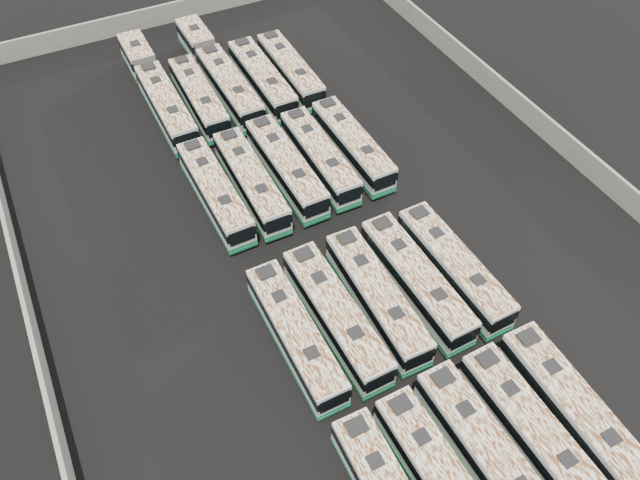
{
  "coord_description": "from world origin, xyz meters",
  "views": [
    {
      "loc": [
        -15.54,
        -28.07,
        36.32
      ],
      "look_at": [
        -1.83,
        -1.13,
        1.6
      ],
      "focal_mm": 35.0,
      "sensor_mm": 36.0,
      "label": 1
    }
  ],
  "objects_px": {
    "bus_midfront_center": "(377,298)",
    "bus_back_left": "(199,98)",
    "bus_back_far_left": "(157,89)",
    "bus_front_center": "(488,456)",
    "bus_front_far_right": "(573,411)",
    "bus_midback_left": "(251,182)",
    "bus_midback_center": "(286,168)",
    "bus_midback_far_right": "(352,145)",
    "bus_back_center": "(218,71)",
    "bus_midfront_far_right": "(453,267)",
    "bus_back_right": "(262,80)",
    "bus_midfront_far_left": "(295,335)",
    "bus_midfront_left": "(336,316)",
    "bus_midback_far_left": "(215,192)",
    "bus_midback_right": "(320,157)",
    "bus_back_far_right": "(290,71)",
    "bus_front_right": "(532,432)",
    "bus_midfront_right": "(416,281)"
  },
  "relations": [
    {
      "from": "bus_midfront_center",
      "to": "bus_midfront_far_left",
      "type": "bearing_deg",
      "value": -177.09
    },
    {
      "from": "bus_back_far_left",
      "to": "bus_front_center",
      "type": "bearing_deg",
      "value": -81.49
    },
    {
      "from": "bus_midfront_far_right",
      "to": "bus_midback_center",
      "type": "xyz_separation_m",
      "value": [
        -6.21,
        14.91,
        0.02
      ]
    },
    {
      "from": "bus_front_center",
      "to": "bus_midback_left",
      "type": "xyz_separation_m",
      "value": [
        -3.22,
        26.9,
        -0.03
      ]
    },
    {
      "from": "bus_midfront_far_right",
      "to": "bus_midfront_center",
      "type": "bearing_deg",
      "value": 177.01
    },
    {
      "from": "bus_midfront_center",
      "to": "bus_back_far_right",
      "type": "distance_m",
      "value": 27.81
    },
    {
      "from": "bus_midback_far_left",
      "to": "bus_back_far_left",
      "type": "relative_size",
      "value": 0.63
    },
    {
      "from": "bus_midfront_left",
      "to": "bus_midback_right",
      "type": "height_order",
      "value": "bus_midfront_left"
    },
    {
      "from": "bus_front_far_right",
      "to": "bus_back_far_left",
      "type": "height_order",
      "value": "bus_front_far_right"
    },
    {
      "from": "bus_back_right",
      "to": "bus_back_left",
      "type": "bearing_deg",
      "value": 179.5
    },
    {
      "from": "bus_midfront_far_left",
      "to": "bus_front_center",
      "type": "bearing_deg",
      "value": -62.83
    },
    {
      "from": "bus_midfront_far_right",
      "to": "bus_midback_center",
      "type": "relative_size",
      "value": 0.99
    },
    {
      "from": "bus_midfront_center",
      "to": "bus_back_left",
      "type": "height_order",
      "value": "bus_midfront_center"
    },
    {
      "from": "bus_midback_right",
      "to": "bus_back_far_left",
      "type": "relative_size",
      "value": 0.62
    },
    {
      "from": "bus_front_far_right",
      "to": "bus_back_far_right",
      "type": "distance_m",
      "value": 39.62
    },
    {
      "from": "bus_back_far_left",
      "to": "bus_back_right",
      "type": "distance_m",
      "value": 9.91
    },
    {
      "from": "bus_midfront_center",
      "to": "bus_back_left",
      "type": "xyz_separation_m",
      "value": [
        -3.12,
        27.04,
        -0.04
      ]
    },
    {
      "from": "bus_midfront_left",
      "to": "bus_midback_center",
      "type": "distance_m",
      "value": 15.15
    },
    {
      "from": "bus_midfront_far_right",
      "to": "bus_back_right",
      "type": "height_order",
      "value": "bus_back_right"
    },
    {
      "from": "bus_midfront_far_right",
      "to": "bus_midback_left",
      "type": "relative_size",
      "value": 1.0
    },
    {
      "from": "bus_midfront_far_right",
      "to": "bus_midback_right",
      "type": "relative_size",
      "value": 1.02
    },
    {
      "from": "bus_midfront_far_right",
      "to": "bus_back_far_right",
      "type": "relative_size",
      "value": 1.01
    },
    {
      "from": "bus_midback_center",
      "to": "bus_back_far_left",
      "type": "xyz_separation_m",
      "value": [
        -6.24,
        15.31,
        0.01
      ]
    },
    {
      "from": "bus_midfront_far_right",
      "to": "bus_back_center",
      "type": "relative_size",
      "value": 0.63
    },
    {
      "from": "bus_midfront_center",
      "to": "bus_midback_far_right",
      "type": "bearing_deg",
      "value": 68.5
    },
    {
      "from": "bus_front_center",
      "to": "bus_back_left",
      "type": "distance_m",
      "value": 39.55
    },
    {
      "from": "bus_midfront_far_right",
      "to": "bus_back_right",
      "type": "xyz_separation_m",
      "value": [
        -3.03,
        27.13,
        0.04
      ]
    },
    {
      "from": "bus_midback_far_left",
      "to": "bus_midback_center",
      "type": "bearing_deg",
      "value": 0.14
    },
    {
      "from": "bus_midfront_far_left",
      "to": "bus_midback_far_right",
      "type": "xyz_separation_m",
      "value": [
        12.49,
        14.92,
        -0.02
      ]
    },
    {
      "from": "bus_midback_far_right",
      "to": "bus_back_far_left",
      "type": "relative_size",
      "value": 0.62
    },
    {
      "from": "bus_front_right",
      "to": "bus_midback_far_left",
      "type": "xyz_separation_m",
      "value": [
        -9.41,
        27.06,
        0.01
      ]
    },
    {
      "from": "bus_midfront_far_left",
      "to": "bus_midfront_left",
      "type": "bearing_deg",
      "value": 1.36
    },
    {
      "from": "bus_midfront_right",
      "to": "bus_midfront_far_left",
      "type": "bearing_deg",
      "value": -179.99
    },
    {
      "from": "bus_midback_far_left",
      "to": "bus_midback_right",
      "type": "distance_m",
      "value": 9.28
    },
    {
      "from": "bus_midfront_far_left",
      "to": "bus_midfront_center",
      "type": "bearing_deg",
      "value": 1.51
    },
    {
      "from": "bus_midback_left",
      "to": "bus_midfront_far_left",
      "type": "bearing_deg",
      "value": -100.83
    },
    {
      "from": "bus_midfront_far_right",
      "to": "bus_back_far_left",
      "type": "bearing_deg",
      "value": 111.16
    },
    {
      "from": "bus_midback_far_left",
      "to": "bus_midback_right",
      "type": "height_order",
      "value": "bus_midback_far_left"
    },
    {
      "from": "bus_midfront_center",
      "to": "bus_back_left",
      "type": "relative_size",
      "value": 1.02
    },
    {
      "from": "bus_midfront_center",
      "to": "bus_midback_center",
      "type": "distance_m",
      "value": 14.72
    },
    {
      "from": "bus_midback_right",
      "to": "bus_back_left",
      "type": "xyz_separation_m",
      "value": [
        -6.19,
        12.38,
        0.0
      ]
    },
    {
      "from": "bus_back_center",
      "to": "bus_back_right",
      "type": "distance_m",
      "value": 4.57
    },
    {
      "from": "bus_front_far_right",
      "to": "bus_midfront_far_left",
      "type": "height_order",
      "value": "bus_front_far_right"
    },
    {
      "from": "bus_midfront_left",
      "to": "bus_midback_far_right",
      "type": "bearing_deg",
      "value": 56.69
    },
    {
      "from": "bus_midfront_far_left",
      "to": "bus_midback_center",
      "type": "bearing_deg",
      "value": 67.32
    },
    {
      "from": "bus_back_right",
      "to": "bus_back_far_left",
      "type": "bearing_deg",
      "value": 162.26
    },
    {
      "from": "bus_midfront_center",
      "to": "bus_midback_center",
      "type": "height_order",
      "value": "bus_midback_center"
    },
    {
      "from": "bus_midback_far_right",
      "to": "bus_back_center",
      "type": "relative_size",
      "value": 0.62
    },
    {
      "from": "bus_midback_far_left",
      "to": "bus_back_left",
      "type": "height_order",
      "value": "bus_midback_far_left"
    },
    {
      "from": "bus_front_far_right",
      "to": "bus_back_right",
      "type": "distance_m",
      "value": 39.57
    }
  ]
}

